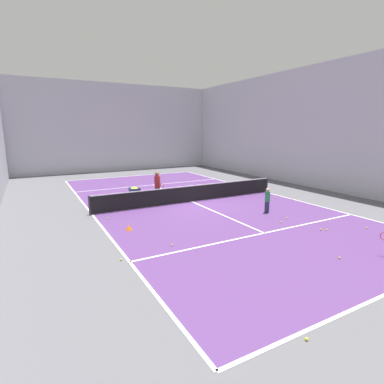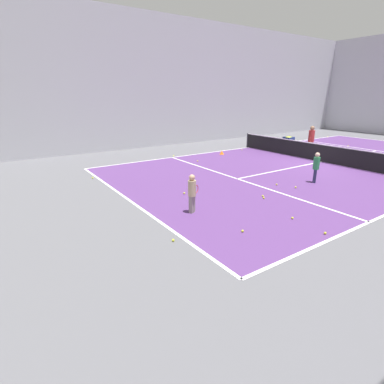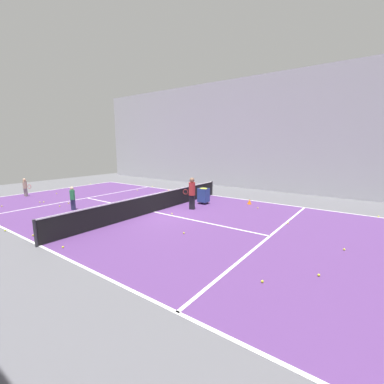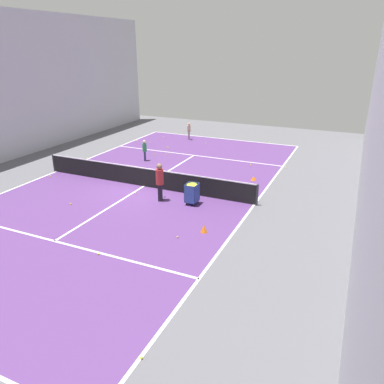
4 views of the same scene
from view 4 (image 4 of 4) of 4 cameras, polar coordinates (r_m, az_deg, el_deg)
The scene contains 38 objects.
ground_plane at distance 18.81m, azimuth -7.36°, elevation 0.87°, with size 34.65×34.65×0.00m, color #5B5B60.
court_playing_area at distance 18.81m, azimuth -7.36°, elevation 0.88°, with size 11.31×22.41×0.00m.
line_baseline_near at distance 28.53m, azimuth 4.47°, elevation 8.12°, with size 11.31×0.10×0.00m, color white.
line_sideline_left at distance 16.73m, azimuth 9.46°, elevation -1.92°, with size 0.10×22.41×0.00m, color white.
line_sideline_right at distance 22.18m, azimuth -19.97°, elevation 2.96°, with size 0.10×22.41×0.00m, color white.
line_service_near at distance 24.00m, azimuth 0.30°, elevation 5.62°, with size 11.31×0.10×0.00m, color white.
line_service_far at distance 14.42m, azimuth -20.21°, elevation -7.03°, with size 11.31×0.10×0.00m, color white.
line_centre_service at distance 18.81m, azimuth -7.36°, elevation 0.89°, with size 0.10×12.33×0.00m, color white.
hall_enclosure_left at distance 15.11m, azimuth 26.28°, elevation 10.64°, with size 0.15×30.95×8.57m.
tennis_net at distance 18.64m, azimuth -7.43°, elevation 2.33°, with size 11.61×0.10×0.98m.
player_near_baseline at distance 28.08m, azimuth -0.47°, elevation 9.44°, with size 0.39×0.56×1.24m.
coach_at_net at distance 16.67m, azimuth -4.93°, elevation 1.90°, with size 0.45×0.68×1.75m.
child_midcourt at distance 22.84m, azimuth -7.23°, elevation 6.52°, with size 0.35×0.35×1.28m.
ball_cart at distance 16.33m, azimuth -0.00°, elevation 0.35°, with size 0.51×0.58×0.97m.
training_cone_0 at distance 14.10m, azimuth 1.83°, elevation -5.58°, with size 0.26×0.26×0.30m, color orange.
training_cone_1 at distance 19.72m, azimuth 9.36°, elevation 2.10°, with size 0.28×0.28×0.23m, color orange.
tennis_ball_1 at distance 9.24m, azimuth -7.74°, elevation -23.74°, with size 0.07×0.07×0.07m, color yellow.
tennis_ball_3 at distance 26.89m, azimuth 2.10°, elevation 7.42°, with size 0.07×0.07×0.07m, color yellow.
tennis_ball_4 at distance 30.11m, azimuth -1.64°, elevation 8.95°, with size 0.07×0.07×0.07m, color yellow.
tennis_ball_5 at distance 28.01m, azimuth -8.41°, elevation 7.77°, with size 0.07×0.07×0.07m, color yellow.
tennis_ball_8 at distance 13.11m, azimuth -14.12°, elevation -9.12°, with size 0.07×0.07×0.07m, color yellow.
tennis_ball_10 at distance 21.36m, azimuth -20.78°, elevation 2.24°, with size 0.07×0.07×0.07m, color yellow.
tennis_ball_11 at distance 17.35m, azimuth -18.00°, elevation -1.73°, with size 0.07×0.07×0.07m, color yellow.
tennis_ball_12 at distance 17.81m, azimuth 8.74°, elevation -0.28°, with size 0.07×0.07×0.07m, color yellow.
tennis_ball_13 at distance 24.09m, azimuth -3.90°, elevation 5.71°, with size 0.07×0.07×0.07m, color yellow.
tennis_ball_14 at distance 22.19m, azimuth 8.91°, elevation 4.11°, with size 0.07×0.07×0.07m, color yellow.
tennis_ball_15 at distance 27.74m, azimuth 11.74°, elevation 7.43°, with size 0.07×0.07×0.07m, color yellow.
tennis_ball_16 at distance 13.76m, azimuth -2.23°, elevation -6.85°, with size 0.07×0.07×0.07m, color yellow.
tennis_ball_17 at distance 24.15m, azimuth -5.72°, elevation 5.69°, with size 0.07×0.07×0.07m, color yellow.
tennis_ball_18 at distance 25.92m, azimuth -3.86°, elevation 6.85°, with size 0.07×0.07×0.07m, color yellow.
tennis_ball_19 at distance 17.87m, azimuth -8.59°, elevation -0.19°, with size 0.07×0.07×0.07m, color yellow.
tennis_ball_20 at distance 25.73m, azimuth -3.67°, elevation 6.74°, with size 0.07×0.07×0.07m, color yellow.
tennis_ball_21 at distance 24.20m, azimuth -15.70°, elevation 5.02°, with size 0.07×0.07×0.07m, color yellow.
tennis_ball_22 at distance 22.82m, azimuth -17.37°, elevation 3.86°, with size 0.07×0.07×0.07m, color yellow.
tennis_ball_23 at distance 27.31m, azimuth -6.49°, elevation 7.52°, with size 0.07×0.07×0.07m, color yellow.
tennis_ball_25 at distance 28.79m, azimuth -4.30°, elevation 8.32°, with size 0.07×0.07×0.07m, color yellow.
tennis_ball_26 at distance 22.90m, azimuth -15.69°, elevation 4.10°, with size 0.07×0.07×0.07m, color yellow.
tennis_ball_27 at distance 22.13m, azimuth 14.09°, elevation 3.66°, with size 0.07×0.07×0.07m, color yellow.
Camera 4 is at (-9.38, 14.93, 6.57)m, focal length 35.00 mm.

